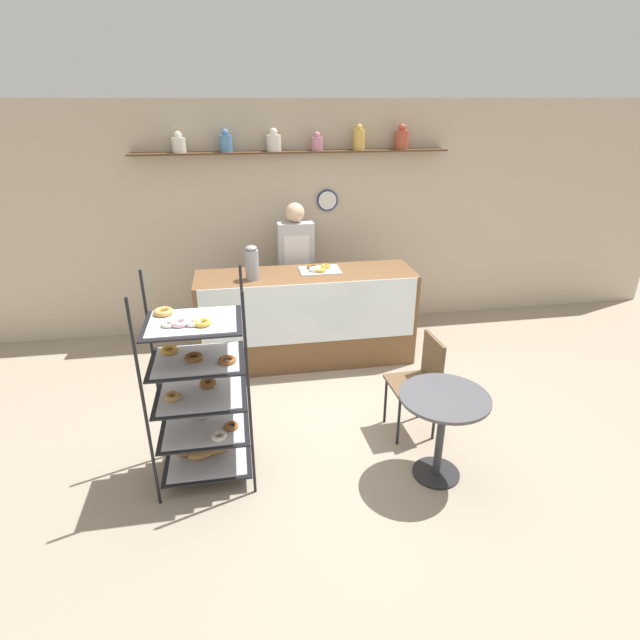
# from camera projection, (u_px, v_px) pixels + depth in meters

# --- Properties ---
(ground_plane) EXTENTS (14.00, 14.00, 0.00)m
(ground_plane) POSITION_uv_depth(u_px,v_px,m) (329.00, 430.00, 4.42)
(ground_plane) COLOR gray
(back_wall) EXTENTS (10.00, 0.30, 2.70)m
(back_wall) POSITION_uv_depth(u_px,v_px,m) (294.00, 218.00, 6.01)
(back_wall) COLOR beige
(back_wall) RESTS_ON ground_plane
(display_counter) EXTENTS (2.31, 0.66, 1.01)m
(display_counter) POSITION_uv_depth(u_px,v_px,m) (306.00, 318.00, 5.43)
(display_counter) COLOR brown
(display_counter) RESTS_ON ground_plane
(pastry_rack) EXTENTS (0.71, 0.56, 1.60)m
(pastry_rack) POSITION_uv_depth(u_px,v_px,m) (200.00, 396.00, 3.64)
(pastry_rack) COLOR black
(pastry_rack) RESTS_ON ground_plane
(person_worker) EXTENTS (0.41, 0.23, 1.64)m
(person_worker) POSITION_uv_depth(u_px,v_px,m) (296.00, 267.00, 5.81)
(person_worker) COLOR #282833
(person_worker) RESTS_ON ground_plane
(cafe_table) EXTENTS (0.66, 0.66, 0.72)m
(cafe_table) POSITION_uv_depth(u_px,v_px,m) (443.00, 417.00, 3.69)
(cafe_table) COLOR #262628
(cafe_table) RESTS_ON ground_plane
(cafe_chair) EXTENTS (0.40, 0.40, 0.89)m
(cafe_chair) POSITION_uv_depth(u_px,v_px,m) (421.00, 375.00, 4.22)
(cafe_chair) COLOR black
(cafe_chair) RESTS_ON ground_plane
(coffee_carafe) EXTENTS (0.14, 0.14, 0.35)m
(coffee_carafe) POSITION_uv_depth(u_px,v_px,m) (252.00, 263.00, 4.99)
(coffee_carafe) COLOR gray
(coffee_carafe) RESTS_ON display_counter
(donut_tray_counter) EXTENTS (0.43, 0.31, 0.05)m
(donut_tray_counter) POSITION_uv_depth(u_px,v_px,m) (318.00, 269.00, 5.30)
(donut_tray_counter) COLOR silver
(donut_tray_counter) RESTS_ON display_counter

